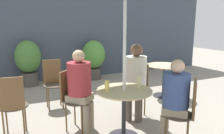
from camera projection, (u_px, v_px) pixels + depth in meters
The scene contains 15 objects.
storefront_wall at pixel (61, 27), 6.20m from camera, with size 10.00×0.06×3.00m.
cafe_table_near at pixel (124, 102), 3.04m from camera, with size 0.78×0.78×0.71m.
cafe_table_far at pixel (164, 73), 4.83m from camera, with size 0.80×0.80×0.71m.
bistro_chair_0 at pixel (186, 108), 2.76m from camera, with size 0.46×0.46×0.92m.
bistro_chair_1 at pixel (137, 85), 3.80m from camera, with size 0.46×0.46×0.92m.
bistro_chair_2 at pixel (72, 94), 3.31m from camera, with size 0.46×0.46×0.92m.
bistro_chair_3 at pixel (12, 102), 2.99m from camera, with size 0.40×0.42×0.92m.
bistro_chair_4 at pixel (53, 79), 4.21m from camera, with size 0.40×0.40×0.92m.
seated_person_0 at pixel (175, 96), 2.78m from camera, with size 0.42×0.42×1.17m.
seated_person_1 at pixel (136, 76), 3.62m from camera, with size 0.44×0.45×1.29m.
seated_person_2 at pixel (80, 84), 3.23m from camera, with size 0.45×0.45×1.24m.
beer_glass_0 at pixel (107, 86), 2.93m from camera, with size 0.06×0.06×0.15m.
beer_glass_1 at pixel (139, 82), 3.09m from camera, with size 0.06×0.06×0.18m.
potted_plant_0 at pixel (28, 60), 5.64m from camera, with size 0.66×0.66×1.19m.
potted_plant_1 at pixel (94, 57), 6.32m from camera, with size 0.67×0.67×1.13m.
Camera 1 is at (-1.31, -2.42, 1.61)m, focal length 35.00 mm.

